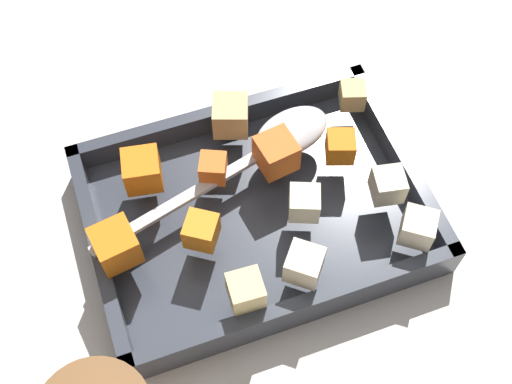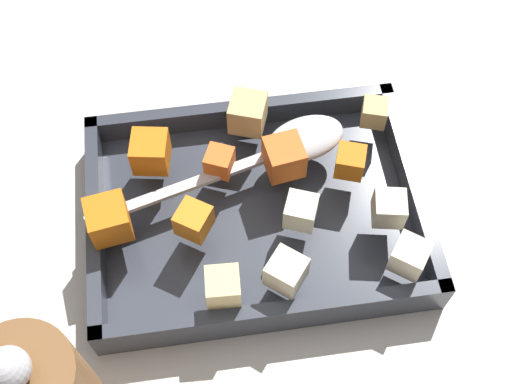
# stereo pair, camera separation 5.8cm
# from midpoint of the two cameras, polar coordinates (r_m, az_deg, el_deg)

# --- Properties ---
(ground_plane) EXTENTS (4.00, 4.00, 0.00)m
(ground_plane) POSITION_cam_midpoint_polar(r_m,az_deg,el_deg) (0.62, 2.38, -3.73)
(ground_plane) COLOR beige
(baking_dish) EXTENTS (0.30, 0.22, 0.04)m
(baking_dish) POSITION_cam_midpoint_polar(r_m,az_deg,el_deg) (0.61, 2.69, -2.06)
(baking_dish) COLOR #333842
(baking_dish) RESTS_ON ground_plane
(carrot_chunk_corner_nw) EXTENTS (0.04, 0.04, 0.03)m
(carrot_chunk_corner_nw) POSITION_cam_midpoint_polar(r_m,az_deg,el_deg) (0.60, -6.36, 3.23)
(carrot_chunk_corner_nw) COLOR orange
(carrot_chunk_corner_nw) RESTS_ON baking_dish
(carrot_chunk_near_right) EXTENTS (0.03, 0.03, 0.03)m
(carrot_chunk_near_right) POSITION_cam_midpoint_polar(r_m,az_deg,el_deg) (0.60, 10.84, 2.36)
(carrot_chunk_near_right) COLOR orange
(carrot_chunk_near_right) RESTS_ON baking_dish
(carrot_chunk_corner_se) EXTENTS (0.03, 0.03, 0.02)m
(carrot_chunk_corner_se) POSITION_cam_midpoint_polar(r_m,az_deg,el_deg) (0.59, -0.39, 2.41)
(carrot_chunk_corner_se) COLOR orange
(carrot_chunk_corner_se) RESTS_ON baking_dish
(carrot_chunk_heap_side) EXTENTS (0.04, 0.04, 0.03)m
(carrot_chunk_heap_side) POSITION_cam_midpoint_polar(r_m,az_deg,el_deg) (0.56, -2.47, -2.71)
(carrot_chunk_heap_side) COLOR orange
(carrot_chunk_heap_side) RESTS_ON baking_dish
(carrot_chunk_corner_ne) EXTENTS (0.04, 0.04, 0.03)m
(carrot_chunk_corner_ne) POSITION_cam_midpoint_polar(r_m,az_deg,el_deg) (0.56, -9.75, -2.65)
(carrot_chunk_corner_ne) COLOR orange
(carrot_chunk_corner_ne) RESTS_ON baking_dish
(carrot_chunk_near_spoon) EXTENTS (0.04, 0.04, 0.03)m
(carrot_chunk_near_spoon) POSITION_cam_midpoint_polar(r_m,az_deg,el_deg) (0.59, 5.22, 2.76)
(carrot_chunk_near_spoon) COLOR orange
(carrot_chunk_near_spoon) RESTS_ON baking_dish
(potato_chunk_far_left) EXTENTS (0.03, 0.03, 0.03)m
(potato_chunk_far_left) POSITION_cam_midpoint_polar(r_m,az_deg,el_deg) (0.53, 0.24, -8.41)
(potato_chunk_far_left) COLOR #E0CC89
(potato_chunk_far_left) RESTS_ON baking_dish
(potato_chunk_back_center) EXTENTS (0.03, 0.03, 0.03)m
(potato_chunk_back_center) POSITION_cam_midpoint_polar(r_m,az_deg,el_deg) (0.57, 6.78, -1.91)
(potato_chunk_back_center) COLOR beige
(potato_chunk_back_center) RESTS_ON baking_dish
(potato_chunk_mid_left) EXTENTS (0.03, 0.03, 0.02)m
(potato_chunk_mid_left) POSITION_cam_midpoint_polar(r_m,az_deg,el_deg) (0.64, 12.73, 6.49)
(potato_chunk_mid_left) COLOR tan
(potato_chunk_mid_left) RESTS_ON baking_dish
(potato_chunk_front_center) EXTENTS (0.04, 0.04, 0.03)m
(potato_chunk_front_center) POSITION_cam_midpoint_polar(r_m,az_deg,el_deg) (0.57, 15.96, -5.59)
(potato_chunk_front_center) COLOR beige
(potato_chunk_front_center) RESTS_ON baking_dish
(potato_chunk_corner_sw) EXTENTS (0.04, 0.04, 0.03)m
(potato_chunk_corner_sw) POSITION_cam_midpoint_polar(r_m,az_deg,el_deg) (0.62, 1.97, 6.60)
(potato_chunk_corner_sw) COLOR tan
(potato_chunk_corner_sw) RESTS_ON baking_dish
(potato_chunk_under_handle) EXTENTS (0.03, 0.03, 0.03)m
(potato_chunk_under_handle) POSITION_cam_midpoint_polar(r_m,az_deg,el_deg) (0.58, 14.17, -1.61)
(potato_chunk_under_handle) COLOR beige
(potato_chunk_under_handle) RESTS_ON baking_dish
(parsnip_chunk_mid_right) EXTENTS (0.04, 0.04, 0.03)m
(parsnip_chunk_mid_right) POSITION_cam_midpoint_polar(r_m,az_deg,el_deg) (0.54, 5.68, -7.11)
(parsnip_chunk_mid_right) COLOR beige
(parsnip_chunk_mid_right) RESTS_ON baking_dish
(serving_spoon) EXTENTS (0.25, 0.09, 0.02)m
(serving_spoon) POSITION_cam_midpoint_polar(r_m,az_deg,el_deg) (0.61, 5.80, 3.92)
(serving_spoon) COLOR silver
(serving_spoon) RESTS_ON baking_dish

